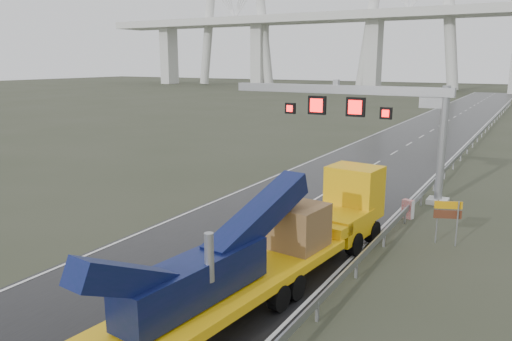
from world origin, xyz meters
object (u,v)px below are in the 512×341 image
Objects in this scene: exit_sign_pair at (448,214)px; striped_barrier at (408,209)px; sign_gantry at (366,109)px; heavy_haul_truck at (281,243)px.

exit_sign_pair is 2.08× the size of striped_barrier.
sign_gantry is at bearing 110.27° from exit_sign_pair.
sign_gantry is 7.52m from striped_barrier.
sign_gantry reaches higher than striped_barrier.
heavy_haul_truck is at bearing -84.14° from sign_gantry.
sign_gantry reaches higher than exit_sign_pair.
sign_gantry is 10.50m from exit_sign_pair.
heavy_haul_truck is 11.30m from striped_barrier.
sign_gantry is 0.80× the size of heavy_haul_truck.
striped_barrier is at bearing 106.66° from exit_sign_pair.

